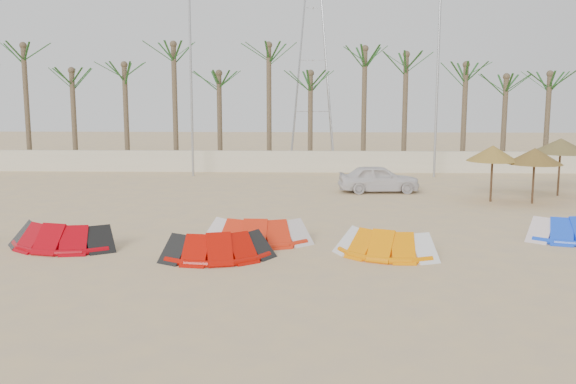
{
  "coord_description": "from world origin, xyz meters",
  "views": [
    {
      "loc": [
        0.74,
        -16.98,
        4.95
      ],
      "look_at": [
        0.0,
        6.0,
        1.3
      ],
      "focal_mm": 40.0,
      "sensor_mm": 36.0,
      "label": 1
    }
  ],
  "objects_px": {
    "kite_blue": "(573,227)",
    "kite_orange": "(384,241)",
    "parasol_left": "(493,153)",
    "car": "(379,179)",
    "kite_red_left": "(64,234)",
    "kite_red_mid": "(219,244)",
    "kite_red_right": "(257,229)",
    "parasol_right": "(561,146)",
    "parasol_mid": "(535,156)"
  },
  "relations": [
    {
      "from": "parasol_right",
      "to": "kite_blue",
      "type": "bearing_deg",
      "value": -108.06
    },
    {
      "from": "kite_orange",
      "to": "car",
      "type": "distance_m",
      "value": 12.24
    },
    {
      "from": "kite_red_mid",
      "to": "kite_blue",
      "type": "height_order",
      "value": "same"
    },
    {
      "from": "kite_orange",
      "to": "parasol_mid",
      "type": "height_order",
      "value": "parasol_mid"
    },
    {
      "from": "kite_red_left",
      "to": "parasol_right",
      "type": "height_order",
      "value": "parasol_right"
    },
    {
      "from": "parasol_left",
      "to": "kite_red_left",
      "type": "bearing_deg",
      "value": -150.91
    },
    {
      "from": "kite_red_mid",
      "to": "parasol_right",
      "type": "relative_size",
      "value": 1.27
    },
    {
      "from": "kite_red_right",
      "to": "kite_red_left",
      "type": "bearing_deg",
      "value": -171.68
    },
    {
      "from": "parasol_left",
      "to": "car",
      "type": "relative_size",
      "value": 0.64
    },
    {
      "from": "kite_red_left",
      "to": "kite_red_mid",
      "type": "xyz_separation_m",
      "value": [
        5.16,
        -1.19,
        -0.0
      ]
    },
    {
      "from": "kite_red_left",
      "to": "parasol_left",
      "type": "distance_m",
      "value": 18.41
    },
    {
      "from": "parasol_left",
      "to": "car",
      "type": "height_order",
      "value": "parasol_left"
    },
    {
      "from": "kite_orange",
      "to": "car",
      "type": "height_order",
      "value": "car"
    },
    {
      "from": "parasol_left",
      "to": "parasol_mid",
      "type": "relative_size",
      "value": 1.03
    },
    {
      "from": "kite_red_left",
      "to": "kite_orange",
      "type": "height_order",
      "value": "same"
    },
    {
      "from": "kite_blue",
      "to": "kite_red_left",
      "type": "bearing_deg",
      "value": -174.67
    },
    {
      "from": "kite_orange",
      "to": "kite_blue",
      "type": "bearing_deg",
      "value": 18.94
    },
    {
      "from": "kite_red_mid",
      "to": "kite_red_right",
      "type": "relative_size",
      "value": 1.0
    },
    {
      "from": "kite_red_left",
      "to": "kite_red_right",
      "type": "xyz_separation_m",
      "value": [
        6.14,
        0.9,
        -0.0
      ]
    },
    {
      "from": "kite_blue",
      "to": "parasol_right",
      "type": "relative_size",
      "value": 1.18
    },
    {
      "from": "kite_red_left",
      "to": "kite_red_right",
      "type": "distance_m",
      "value": 6.2
    },
    {
      "from": "kite_red_mid",
      "to": "kite_red_right",
      "type": "xyz_separation_m",
      "value": [
        0.98,
        2.08,
        0.0
      ]
    },
    {
      "from": "parasol_left",
      "to": "car",
      "type": "distance_m",
      "value": 5.6
    },
    {
      "from": "kite_blue",
      "to": "kite_orange",
      "type": "bearing_deg",
      "value": -161.06
    },
    {
      "from": "kite_red_mid",
      "to": "car",
      "type": "distance_m",
      "value": 14.06
    },
    {
      "from": "kite_red_right",
      "to": "kite_blue",
      "type": "bearing_deg",
      "value": 3.57
    },
    {
      "from": "kite_red_mid",
      "to": "car",
      "type": "bearing_deg",
      "value": 64.25
    },
    {
      "from": "kite_orange",
      "to": "parasol_left",
      "type": "xyz_separation_m",
      "value": [
        5.9,
        9.61,
        1.76
      ]
    },
    {
      "from": "kite_red_left",
      "to": "kite_red_right",
      "type": "relative_size",
      "value": 1.09
    },
    {
      "from": "parasol_right",
      "to": "car",
      "type": "xyz_separation_m",
      "value": [
        -8.4,
        0.8,
        -1.7
      ]
    },
    {
      "from": "kite_orange",
      "to": "parasol_right",
      "type": "relative_size",
      "value": 1.25
    },
    {
      "from": "kite_red_right",
      "to": "kite_orange",
      "type": "height_order",
      "value": "same"
    },
    {
      "from": "kite_red_left",
      "to": "parasol_mid",
      "type": "bearing_deg",
      "value": 25.56
    },
    {
      "from": "parasol_right",
      "to": "car",
      "type": "bearing_deg",
      "value": 174.54
    },
    {
      "from": "kite_orange",
      "to": "kite_blue",
      "type": "xyz_separation_m",
      "value": [
        6.58,
        2.26,
        0.0
      ]
    },
    {
      "from": "kite_red_left",
      "to": "kite_blue",
      "type": "relative_size",
      "value": 1.16
    },
    {
      "from": "kite_red_mid",
      "to": "kite_blue",
      "type": "bearing_deg",
      "value": 13.37
    },
    {
      "from": "parasol_left",
      "to": "parasol_right",
      "type": "distance_m",
      "value": 4.06
    },
    {
      "from": "parasol_mid",
      "to": "parasol_right",
      "type": "bearing_deg",
      "value": 48.46
    },
    {
      "from": "kite_blue",
      "to": "parasol_right",
      "type": "xyz_separation_m",
      "value": [
        2.97,
        9.12,
        1.96
      ]
    },
    {
      "from": "kite_red_mid",
      "to": "parasol_right",
      "type": "xyz_separation_m",
      "value": [
        14.51,
        11.86,
        1.96
      ]
    },
    {
      "from": "kite_blue",
      "to": "parasol_mid",
      "type": "bearing_deg",
      "value": 81.59
    },
    {
      "from": "parasol_mid",
      "to": "car",
      "type": "bearing_deg",
      "value": 155.05
    },
    {
      "from": "car",
      "to": "kite_red_mid",
      "type": "bearing_deg",
      "value": 150.65
    },
    {
      "from": "kite_blue",
      "to": "parasol_left",
      "type": "xyz_separation_m",
      "value": [
        -0.68,
        7.35,
        1.76
      ]
    },
    {
      "from": "parasol_right",
      "to": "kite_red_right",
      "type": "bearing_deg",
      "value": -144.15
    },
    {
      "from": "kite_red_right",
      "to": "parasol_right",
      "type": "height_order",
      "value": "parasol_right"
    },
    {
      "from": "kite_red_right",
      "to": "kite_orange",
      "type": "relative_size",
      "value": 1.01
    },
    {
      "from": "car",
      "to": "kite_red_right",
      "type": "bearing_deg",
      "value": 150.53
    },
    {
      "from": "kite_red_mid",
      "to": "kite_orange",
      "type": "height_order",
      "value": "same"
    }
  ]
}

